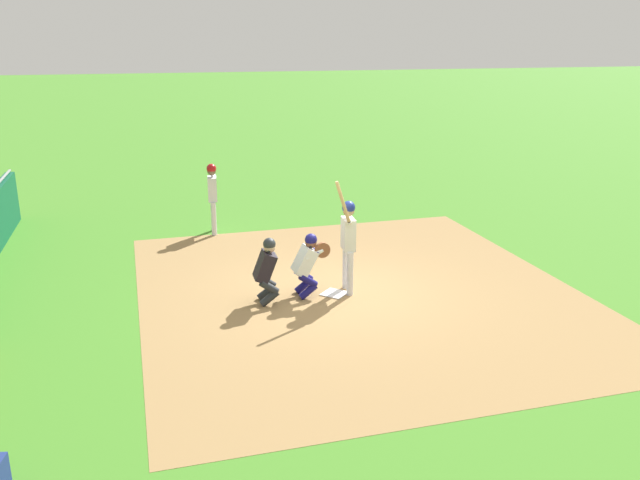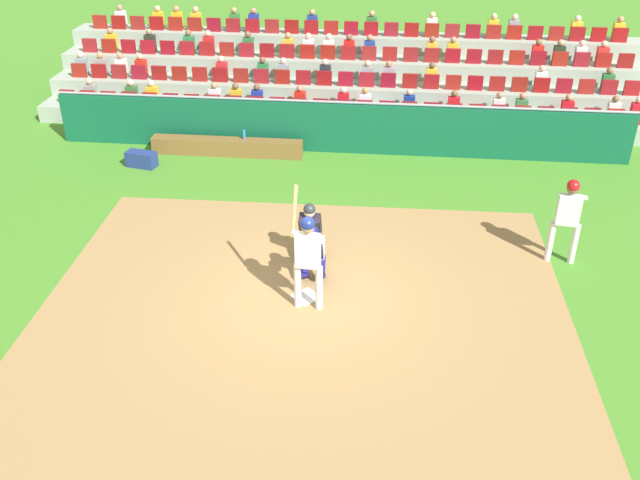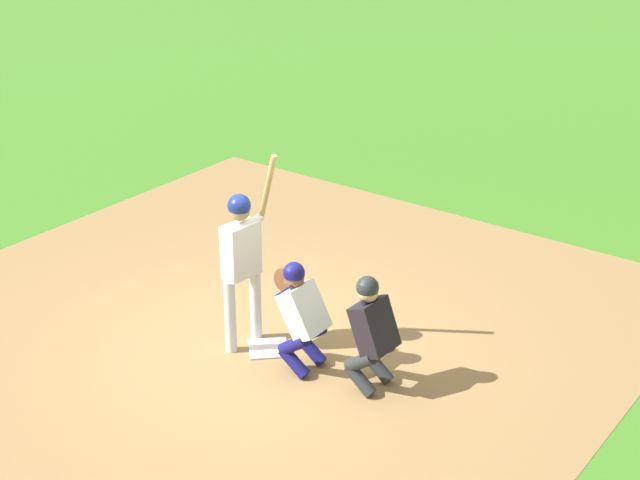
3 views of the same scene
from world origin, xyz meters
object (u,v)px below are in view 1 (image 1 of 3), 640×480
object	(u,v)px
home_plate_marker	(334,293)
home_plate_umpire	(267,268)
catcher_crouching	(308,261)
batter_at_plate	(348,236)
on_deck_batter	(213,191)

from	to	relation	value
home_plate_marker	home_plate_umpire	world-z (taller)	home_plate_umpire
catcher_crouching	home_plate_umpire	distance (m)	0.84
home_plate_umpire	batter_at_plate	bearing A→B (deg)	95.27
home_plate_marker	home_plate_umpire	size ratio (longest dim) A/B	0.34
home_plate_umpire	catcher_crouching	bearing A→B (deg)	99.93
home_plate_marker	batter_at_plate	world-z (taller)	batter_at_plate
home_plate_marker	catcher_crouching	xyz separation A→B (m)	(-0.06, -0.52, 0.69)
catcher_crouching	on_deck_batter	world-z (taller)	on_deck_batter
catcher_crouching	home_plate_umpire	world-z (taller)	home_plate_umpire
catcher_crouching	home_plate_umpire	bearing A→B (deg)	-80.07
on_deck_batter	home_plate_umpire	bearing A→B (deg)	5.26
batter_at_plate	catcher_crouching	world-z (taller)	batter_at_plate
home_plate_umpire	home_plate_marker	bearing A→B (deg)	93.49
batter_at_plate	catcher_crouching	bearing A→B (deg)	-89.55
batter_at_plate	on_deck_batter	bearing A→B (deg)	-156.54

